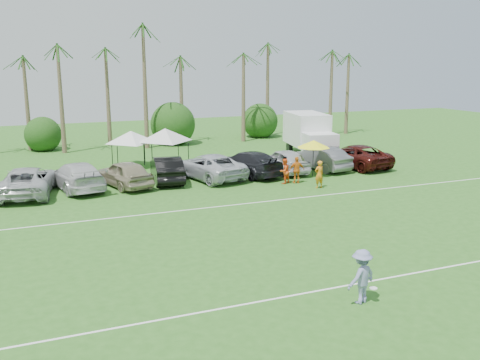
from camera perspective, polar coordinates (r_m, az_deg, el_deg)
name	(u,v)px	position (r m, az deg, el deg)	size (l,w,h in m)	color
ground	(306,324)	(17.48, 7.02, -15.01)	(120.00, 120.00, 0.00)	#2B601D
field_lines	(218,245)	(24.17, -2.33, -6.89)	(80.00, 12.10, 0.01)	white
palm_tree_3	(10,37)	(51.47, -23.30, 13.85)	(2.40, 2.40, 11.90)	brown
palm_tree_4	(61,67)	(51.57, -18.52, 11.33)	(2.40, 2.40, 8.90)	brown
palm_tree_5	(106,57)	(52.01, -14.10, 12.57)	(2.40, 2.40, 9.90)	brown
palm_tree_6	(149,48)	(52.76, -9.73, 13.69)	(2.40, 2.40, 10.90)	brown
palm_tree_7	(189,40)	(53.82, -5.47, 14.69)	(2.40, 2.40, 11.90)	brown
palm_tree_8	(237,66)	(55.46, -0.36, 12.02)	(2.40, 2.40, 8.90)	brown
palm_tree_9	(281,58)	(57.51, 4.39, 12.87)	(2.40, 2.40, 9.90)	brown
palm_tree_10	(323,50)	(59.93, 8.80, 13.58)	(2.40, 2.40, 10.90)	brown
palm_tree_11	(354,42)	(62.10, 12.10, 14.20)	(2.40, 2.40, 11.90)	brown
bush_tree_1	(42,130)	(52.83, -20.34, 5.02)	(4.00, 4.00, 4.00)	brown
bush_tree_2	(169,124)	(54.56, -7.62, 5.91)	(4.00, 4.00, 4.00)	brown
bush_tree_3	(259,120)	(57.90, 2.05, 6.40)	(4.00, 4.00, 4.00)	brown
sideline_player_a	(319,174)	(34.84, 8.44, 0.60)	(0.65, 0.43, 1.79)	orange
sideline_player_b	(284,171)	(35.87, 4.76, 0.95)	(0.82, 0.64, 1.69)	#F5551B
sideline_player_c	(297,170)	(36.03, 6.08, 1.07)	(1.06, 0.44, 1.80)	orange
box_truck	(310,134)	(46.33, 7.44, 4.92)	(3.87, 7.41, 3.63)	white
canopy_tent_left	(131,131)	(42.05, -11.59, 5.15)	(4.02, 4.02, 3.26)	black
canopy_tent_right	(165,128)	(41.49, -8.00, 5.48)	(4.32, 4.32, 3.50)	black
market_umbrella	(314,144)	(38.06, 7.85, 3.83)	(2.34, 2.34, 2.60)	black
frisbee_player	(361,276)	(18.80, 12.82, -10.00)	(1.38, 1.03, 1.90)	#7C81B0
parked_car_2	(28,181)	(35.15, -21.72, -0.11)	(2.90, 6.28, 1.75)	#B4B6B7
parked_car_3	(77,176)	(35.67, -17.01, 0.42)	(2.45, 6.02, 1.75)	silver
parked_car_4	(124,174)	(35.63, -12.22, 0.67)	(2.06, 5.12, 1.75)	gray
parked_car_5	(167,169)	(36.66, -7.81, 1.18)	(1.85, 5.30, 1.75)	black
parked_car_6	(209,166)	(37.28, -3.34, 1.47)	(2.90, 6.28, 1.75)	silver
parked_car_7	(248,163)	(38.34, 0.82, 1.80)	(2.45, 6.02, 1.75)	black
parked_car_8	(285,161)	(39.51, 4.81, 2.08)	(2.06, 5.12, 1.75)	silver
parked_car_9	(320,158)	(40.85, 8.55, 2.33)	(1.85, 5.30, 1.75)	slate
parked_car_10	(354,156)	(42.28, 12.11, 2.54)	(2.90, 6.28, 1.75)	#41100D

